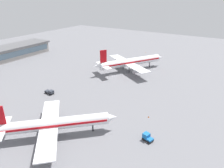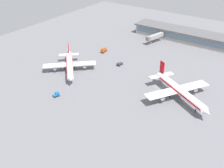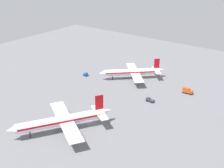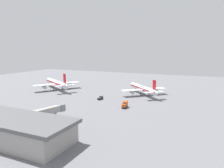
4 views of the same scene
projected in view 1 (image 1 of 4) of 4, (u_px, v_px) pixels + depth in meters
name	position (u px, v px, depth m)	size (l,w,h in m)	color
ground	(112.00, 75.00, 116.54)	(288.00, 288.00, 0.00)	slate
airplane_at_gate	(53.00, 124.00, 65.58)	(31.43, 32.34, 12.36)	white
airplane_taxiing	(130.00, 62.00, 122.28)	(41.51, 34.82, 14.11)	white
pushback_tractor	(50.00, 92.00, 94.96)	(2.28, 4.44, 1.90)	black
baggage_tug	(147.00, 137.00, 64.87)	(3.01, 3.62, 2.30)	black
safety_cone_near_gate	(146.00, 52.00, 161.02)	(0.44, 0.44, 0.60)	#EA590C
safety_cone_mid_apron	(149.00, 117.00, 77.13)	(0.44, 0.44, 0.60)	#EA590C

